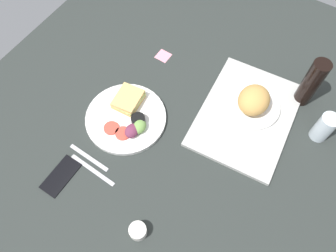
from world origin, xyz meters
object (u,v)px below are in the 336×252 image
serving_tray (246,115)px  sticky_note (163,56)px  drinking_glass (324,127)px  knife (93,170)px  fork (89,158)px  bread_plate_near (253,102)px  cell_phone (61,176)px  soda_bottle (311,83)px  plate_with_salad (128,116)px  espresso_cup (138,231)px

serving_tray → sticky_note: size_ratio=8.04×
drinking_glass → serving_tray: bearing=-75.8°
knife → serving_tray: bearing=56.1°
serving_tray → fork: bearing=-41.7°
bread_plate_near → drinking_glass: drinking_glass is taller
drinking_glass → cell_phone: drinking_glass is taller
drinking_glass → sticky_note: bearing=-91.7°
soda_bottle → knife: size_ratio=1.12×
plate_with_salad → sticky_note: (-32.91, -4.86, -1.58)cm
espresso_cup → sticky_note: espresso_cup is taller
drinking_glass → cell_phone: size_ratio=0.84×
bread_plate_near → plate_with_salad: bread_plate_near is taller
plate_with_salad → soda_bottle: 68.47cm
soda_bottle → cell_phone: soda_bottle is taller
drinking_glass → knife: size_ratio=0.64×
bread_plate_near → sticky_note: 43.35cm
bread_plate_near → serving_tray: bearing=-0.9°
fork → sticky_note: 53.61cm
soda_bottle → espresso_cup: 80.09cm
soda_bottle → sticky_note: soda_bottle is taller
bread_plate_near → drinking_glass: size_ratio=1.75×
drinking_glass → fork: (51.55, -66.01, -5.81)cm
plate_with_salad → soda_bottle: soda_bottle is taller
plate_with_salad → sticky_note: 33.30cm
serving_tray → espresso_cup: 57.97cm
fork → serving_tray: bearing=50.8°
knife → cell_phone: (7.51, -7.99, 0.15)cm
drinking_glass → knife: 82.79cm
drinking_glass → fork: bearing=-52.0°
fork → soda_bottle: bearing=51.5°
serving_tray → drinking_glass: bearing=104.2°
plate_with_salad → cell_phone: (31.16, -6.40, -1.24)cm
drinking_glass → soda_bottle: 16.78cm
soda_bottle → espresso_cup: size_ratio=3.81×
plate_with_salad → knife: (23.65, 1.59, -1.39)cm
soda_bottle → sticky_note: (9.87, -57.55, -10.61)cm
serving_tray → cell_phone: serving_tray is taller
cell_phone → bread_plate_near: bearing=143.8°
bread_plate_near → drinking_glass: bearing=97.1°
espresso_cup → cell_phone: 33.45cm
sticky_note → cell_phone: bearing=-1.4°
bread_plate_near → drinking_glass: 26.02cm
plate_with_salad → fork: size_ratio=1.79×
fork → knife: bearing=-34.4°
cell_phone → plate_with_salad: bearing=169.1°
fork → espresso_cup: bearing=-19.6°
drinking_glass → bread_plate_near: bearing=-82.9°
bread_plate_near → drinking_glass: (-3.21, 25.82, 0.27)cm
fork → knife: size_ratio=0.89×
plate_with_salad → knife: plate_with_salad is taller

